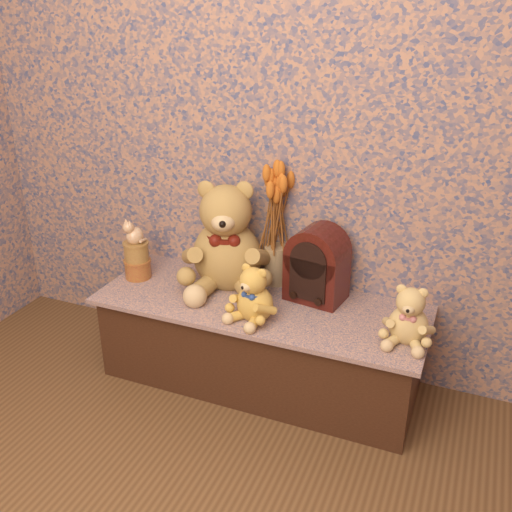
{
  "coord_description": "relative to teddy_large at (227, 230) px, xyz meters",
  "views": [
    {
      "loc": [
        0.82,
        -0.79,
        1.61
      ],
      "look_at": [
        0.0,
        1.19,
        0.65
      ],
      "focal_mm": 40.52,
      "sensor_mm": 36.0,
      "label": 1
    }
  ],
  "objects": [
    {
      "name": "dried_stalks",
      "position": [
        0.2,
        0.09,
        0.13
      ],
      "size": [
        0.29,
        0.29,
        0.43
      ],
      "primitive_type": null,
      "rotation": [
        0.0,
        0.0,
        -0.34
      ],
      "color": "#CC6720",
      "rests_on": "ceramic_vase"
    },
    {
      "name": "ceramic_vase",
      "position": [
        0.2,
        0.09,
        -0.17
      ],
      "size": [
        0.12,
        0.12,
        0.18
      ],
      "primitive_type": "cylinder",
      "rotation": [
        0.0,
        0.0,
        -0.15
      ],
      "color": "tan",
      "rests_on": "display_shelf"
    },
    {
      "name": "teddy_large",
      "position": [
        0.0,
        0.0,
        0.0
      ],
      "size": [
        0.56,
        0.61,
        0.53
      ],
      "primitive_type": null,
      "rotation": [
        0.0,
        0.0,
        0.34
      ],
      "color": "#A57C40",
      "rests_on": "display_shelf"
    },
    {
      "name": "display_shelf",
      "position": [
        0.21,
        -0.11,
        -0.47
      ],
      "size": [
        1.43,
        0.54,
        0.41
      ],
      "primitive_type": "cube",
      "color": "navy",
      "rests_on": "ground"
    },
    {
      "name": "teddy_medium",
      "position": [
        0.24,
        -0.24,
        -0.14
      ],
      "size": [
        0.26,
        0.29,
        0.25
      ],
      "primitive_type": null,
      "rotation": [
        0.0,
        0.0,
        -0.29
      ],
      "color": "#BE8535",
      "rests_on": "display_shelf"
    },
    {
      "name": "cat_figurine",
      "position": [
        -0.41,
        -0.11,
        -0.03
      ],
      "size": [
        0.12,
        0.13,
        0.12
      ],
      "primitive_type": null,
      "rotation": [
        0.0,
        0.0,
        -0.42
      ],
      "color": "silver",
      "rests_on": "biscuit_tin_upper"
    },
    {
      "name": "biscuit_tin_upper",
      "position": [
        -0.41,
        -0.11,
        -0.13
      ],
      "size": [
        0.12,
        0.12,
        0.09
      ],
      "primitive_type": "cylinder",
      "rotation": [
        0.0,
        0.0,
        0.03
      ],
      "color": "tan",
      "rests_on": "biscuit_tin_lower"
    },
    {
      "name": "teddy_small",
      "position": [
        0.84,
        -0.18,
        -0.14
      ],
      "size": [
        0.2,
        0.24,
        0.25
      ],
      "primitive_type": null,
      "rotation": [
        0.0,
        0.0,
        -0.01
      ],
      "color": "#DCAE68",
      "rests_on": "display_shelf"
    },
    {
      "name": "cathedral_radio",
      "position": [
        0.42,
        0.01,
        -0.1
      ],
      "size": [
        0.27,
        0.21,
        0.33
      ],
      "primitive_type": null,
      "rotation": [
        0.0,
        0.0,
        -0.15
      ],
      "color": "#39100A",
      "rests_on": "display_shelf"
    },
    {
      "name": "biscuit_tin_lower",
      "position": [
        -0.41,
        -0.11,
        -0.22
      ],
      "size": [
        0.16,
        0.16,
        0.09
      ],
      "primitive_type": "cylinder",
      "rotation": [
        0.0,
        0.0,
        -0.37
      ],
      "color": "#B38B34",
      "rests_on": "display_shelf"
    }
  ]
}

